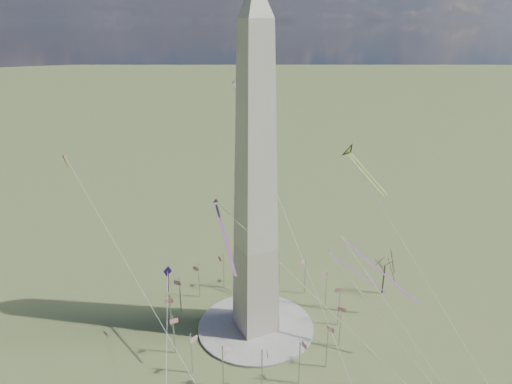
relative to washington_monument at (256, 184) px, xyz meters
name	(u,v)px	position (x,y,z in m)	size (l,w,h in m)	color
ground	(256,328)	(0.00, 0.00, -47.95)	(2000.00, 2000.00, 0.00)	#425A2D
plaza	(256,327)	(0.00, 0.00, -47.55)	(36.00, 36.00, 0.80)	#A9A69B
washington_monument	(256,184)	(0.00, 0.00, 0.00)	(15.56, 15.56, 100.00)	#ABA68F
flagpole_ring	(256,308)	(0.00, 0.00, -40.68)	(54.40, 54.40, 13.00)	silver
tree_near	(385,264)	(48.78, -2.09, -36.29)	(9.35, 9.35, 16.36)	#413927
kite_delta_black	(351,154)	(34.39, 2.86, 3.59)	(8.45, 16.64, 13.55)	black
kite_diamond_purple	(168,274)	(-25.02, 5.64, -25.17)	(1.96, 2.86, 8.66)	#301562
kite_streamer_left	(366,258)	(24.93, -19.31, -19.77)	(14.65, 20.65, 16.49)	red
kite_streamer_mid	(222,227)	(-11.33, -2.89, -9.62)	(3.88, 20.04, 13.79)	red
kite_streamer_right	(349,267)	(31.22, -4.66, -31.56)	(15.82, 13.66, 13.54)	red
kite_small_red	(64,156)	(-46.15, 30.60, 5.84)	(1.61, 2.32, 4.84)	red
kite_small_white	(233,83)	(11.50, 41.22, 22.02)	(1.51, 2.19, 4.58)	silver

